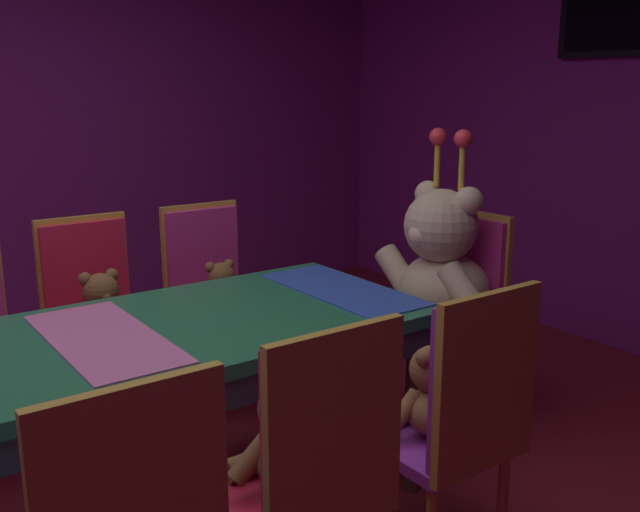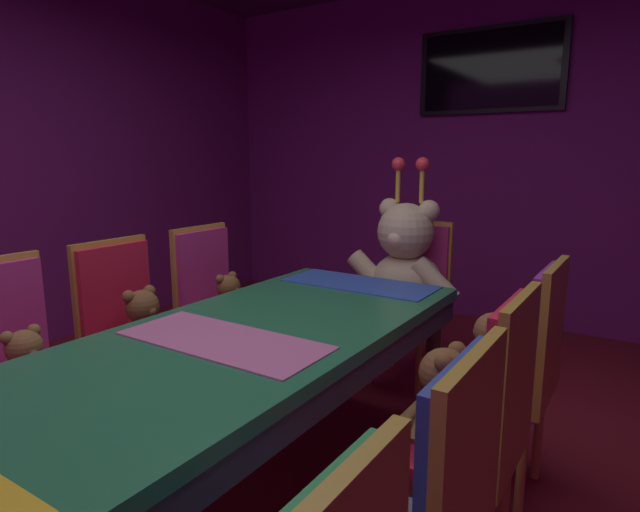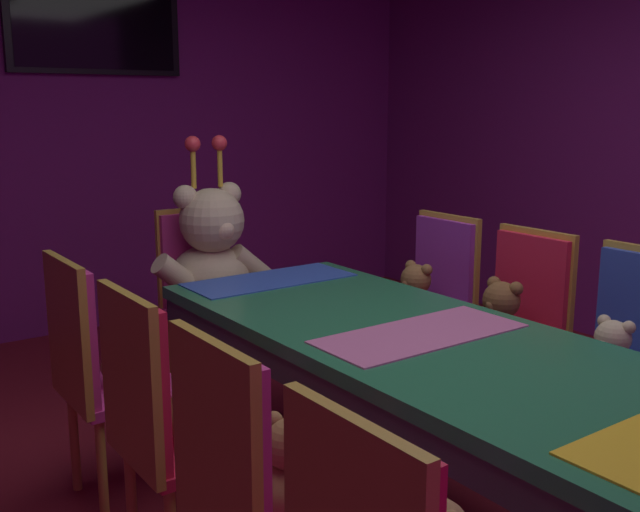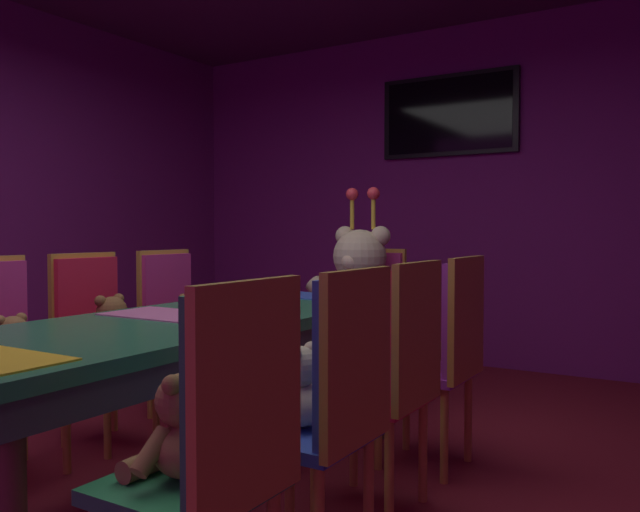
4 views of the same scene
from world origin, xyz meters
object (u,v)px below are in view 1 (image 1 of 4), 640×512
(chair_left_2, at_px, (92,303))
(teddy_left_3, at_px, (222,293))
(banquet_table, at_px, (105,363))
(teddy_right_3, at_px, (431,395))
(teddy_left_2, at_px, (103,312))
(teddy_right_2, at_px, (286,440))
(throne_chair, at_px, (462,294))
(chair_left_3, at_px, (209,282))
(chair_right_2, at_px, (317,463))
(chair_right_3, at_px, (465,409))
(king_teddy_bear, at_px, (438,268))

(chair_left_2, bearing_deg, teddy_left_3, 76.82)
(banquet_table, xyz_separation_m, teddy_right_3, (0.72, 0.80, -0.06))
(teddy_left_2, height_order, teddy_right_2, teddy_right_2)
(chair_left_2, height_order, throne_chair, same)
(teddy_right_2, bearing_deg, banquet_table, 19.63)
(teddy_right_2, xyz_separation_m, throne_chair, (-0.71, 1.46, -0.00))
(teddy_right_3, relative_size, throne_chair, 0.33)
(teddy_left_3, distance_m, teddy_right_2, 1.57)
(chair_left_2, bearing_deg, chair_left_3, 90.43)
(chair_left_2, relative_size, chair_right_2, 1.00)
(chair_right_3, bearing_deg, teddy_right_2, 74.42)
(teddy_left_2, relative_size, teddy_right_2, 0.96)
(teddy_right_3, bearing_deg, throne_chair, -51.78)
(chair_right_2, xyz_separation_m, throne_chair, (-0.86, 1.46, 0.00))
(banquet_table, distance_m, chair_right_2, 0.90)
(banquet_table, bearing_deg, chair_right_2, 16.47)
(chair_left_3, relative_size, teddy_left_3, 3.39)
(chair_left_2, xyz_separation_m, chair_left_3, (-0.00, 0.59, 0.00))
(banquet_table, relative_size, chair_left_2, 2.37)
(teddy_left_3, xyz_separation_m, chair_right_3, (1.61, -0.04, 0.02))
(chair_right_2, bearing_deg, throne_chair, -59.56)
(teddy_right_2, xyz_separation_m, teddy_right_3, (0.01, 0.55, -0.01))
(chair_left_2, bearing_deg, banquet_table, -15.52)
(banquet_table, height_order, chair_right_3, chair_right_3)
(banquet_table, xyz_separation_m, king_teddy_bear, (0.00, 1.54, 0.10))
(chair_left_3, relative_size, chair_right_3, 1.00)
(banquet_table, bearing_deg, chair_right_3, 42.85)
(teddy_right_3, bearing_deg, teddy_left_2, 20.86)
(teddy_right_2, xyz_separation_m, chair_right_3, (0.15, 0.55, -0.00))
(teddy_left_2, xyz_separation_m, chair_left_3, (-0.15, 0.59, 0.00))
(chair_left_2, height_order, chair_left_3, same)
(chair_left_2, height_order, chair_right_2, same)
(teddy_right_2, relative_size, teddy_right_3, 1.07)
(teddy_right_2, bearing_deg, teddy_right_3, -90.77)
(teddy_left_2, bearing_deg, king_teddy_bear, 60.32)
(teddy_left_2, bearing_deg, chair_right_3, 19.11)
(chair_left_3, height_order, king_teddy_bear, king_teddy_bear)
(teddy_left_3, xyz_separation_m, chair_right_2, (1.60, -0.58, 0.02))
(teddy_left_3, bearing_deg, chair_right_3, -1.28)
(throne_chair, bearing_deg, teddy_right_2, 25.97)
(throne_chair, bearing_deg, teddy_left_2, -26.73)
(banquet_table, relative_size, chair_right_2, 2.37)
(banquet_table, xyz_separation_m, chair_right_2, (0.86, 0.25, -0.06))
(teddy_left_2, distance_m, chair_right_3, 1.70)
(chair_left_3, relative_size, teddy_right_3, 3.04)
(chair_left_3, xyz_separation_m, chair_right_3, (1.75, -0.04, 0.00))
(chair_left_2, relative_size, chair_right_3, 1.00)
(teddy_left_2, distance_m, teddy_right_3, 1.56)
(banquet_table, relative_size, teddy_right_2, 6.74)
(chair_left_3, bearing_deg, chair_right_3, -1.18)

